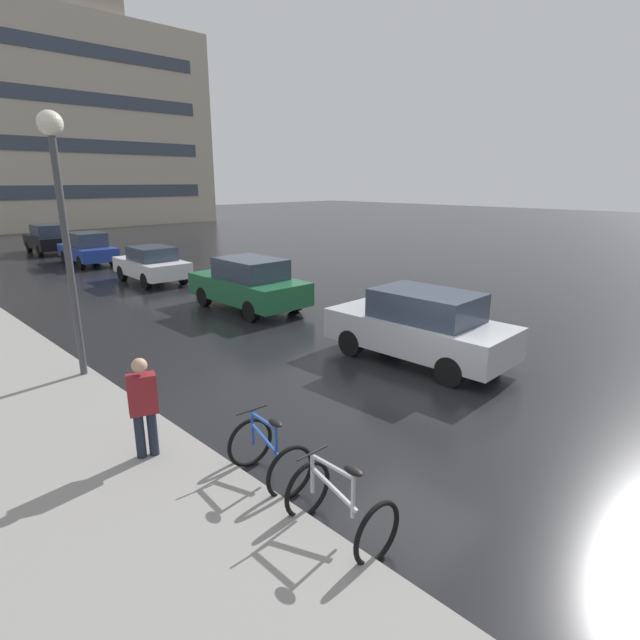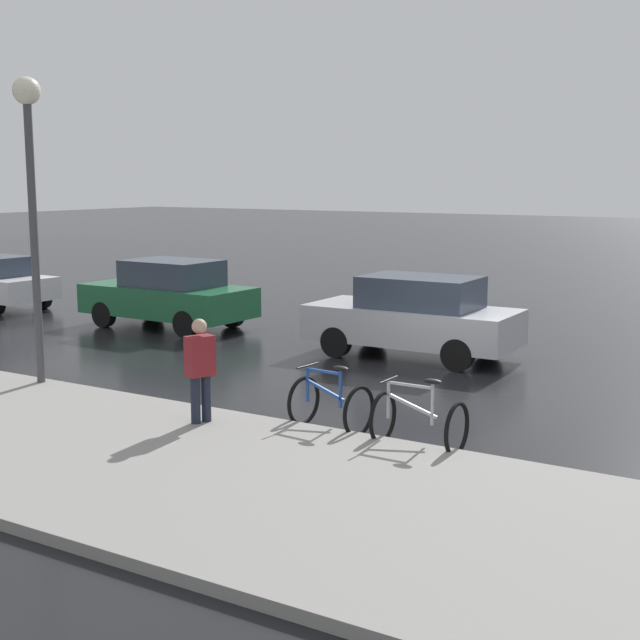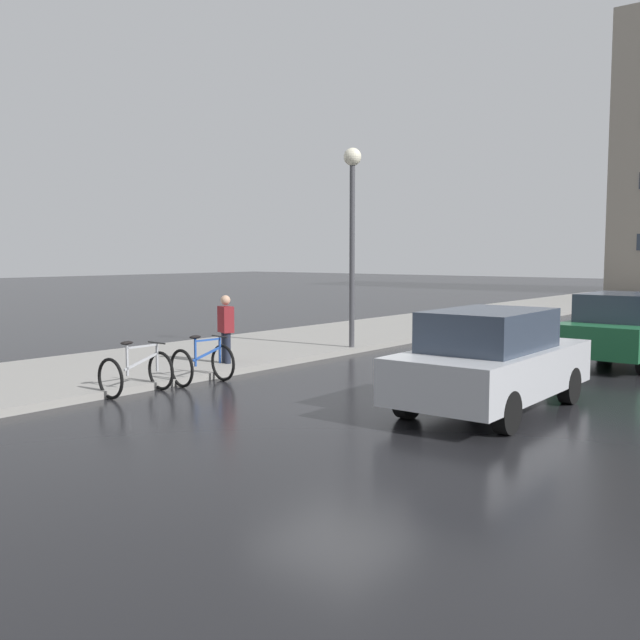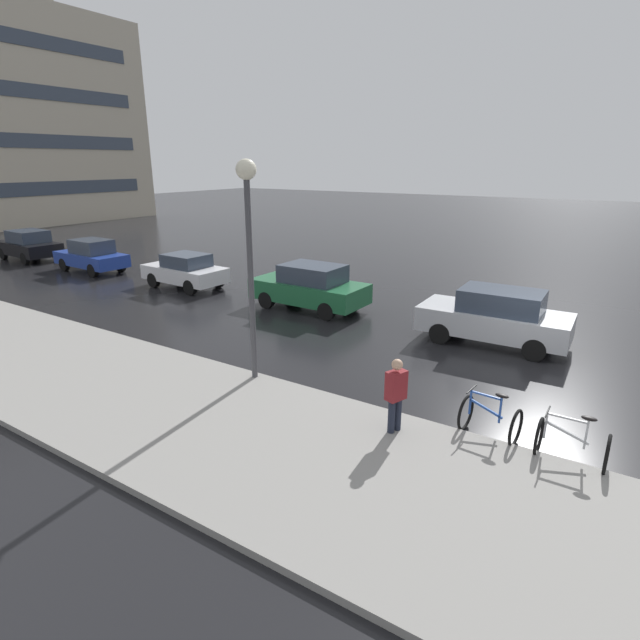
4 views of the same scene
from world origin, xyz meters
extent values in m
plane|color=black|center=(0.00, 0.00, 0.00)|extent=(140.00, 140.00, 0.00)
cube|color=gray|center=(-6.00, 10.00, 0.07)|extent=(4.80, 60.00, 0.14)
torus|color=black|center=(-3.49, -0.90, 0.38)|extent=(0.75, 0.07, 0.75)
torus|color=black|center=(-3.50, -2.01, 0.38)|extent=(0.75, 0.07, 0.75)
cube|color=#ADAFB5|center=(-3.50, -1.65, 0.66)|extent=(0.04, 0.04, 0.58)
cube|color=#ADAFB5|center=(-3.49, -0.98, 0.64)|extent=(0.04, 0.04, 0.53)
cube|color=#ADAFB5|center=(-3.50, -1.32, 0.89)|extent=(0.04, 0.67, 0.04)
cube|color=#ADAFB5|center=(-3.50, -1.34, 0.61)|extent=(0.04, 0.76, 0.27)
ellipsoid|color=black|center=(-3.50, -1.65, 0.98)|extent=(0.14, 0.26, 0.07)
cylinder|color=black|center=(-3.49, -0.98, 0.92)|extent=(0.50, 0.03, 0.03)
torus|color=black|center=(-3.31, 0.54, 0.38)|extent=(0.76, 0.13, 0.76)
torus|color=black|center=(-3.40, -0.46, 0.38)|extent=(0.76, 0.13, 0.76)
cube|color=#234CA8|center=(-3.37, -0.14, 0.66)|extent=(0.04, 0.04, 0.56)
cube|color=#234CA8|center=(-3.31, 0.46, 0.64)|extent=(0.04, 0.04, 0.53)
cube|color=#234CA8|center=(-3.34, 0.16, 0.88)|extent=(0.09, 0.60, 0.04)
cube|color=#234CA8|center=(-3.34, 0.14, 0.60)|extent=(0.10, 0.69, 0.25)
ellipsoid|color=black|center=(-3.37, -0.14, 0.97)|extent=(0.16, 0.27, 0.07)
cylinder|color=black|center=(-3.31, 0.46, 0.93)|extent=(0.50, 0.08, 0.03)
cube|color=#B2B5BA|center=(2.21, 1.42, 0.68)|extent=(1.93, 4.36, 0.73)
cube|color=#2D3847|center=(2.22, 1.25, 1.37)|extent=(1.56, 2.35, 0.64)
cylinder|color=black|center=(1.36, 2.75, 0.32)|extent=(0.23, 0.64, 0.64)
cylinder|color=black|center=(3.01, 2.78, 0.32)|extent=(0.23, 0.64, 0.64)
cylinder|color=black|center=(1.42, 0.07, 0.32)|extent=(0.23, 0.64, 0.64)
cylinder|color=black|center=(3.06, 0.10, 0.32)|extent=(0.23, 0.64, 0.64)
cube|color=#1E6038|center=(2.36, 8.19, 0.68)|extent=(2.01, 4.37, 0.72)
cube|color=#2D3847|center=(2.36, 8.02, 1.36)|extent=(1.62, 2.24, 0.64)
cylinder|color=black|center=(1.53, 9.55, 0.32)|extent=(0.23, 0.64, 0.64)
cylinder|color=black|center=(1.47, 6.87, 0.32)|extent=(0.23, 0.64, 0.64)
cylinder|color=black|center=(1.36, 13.43, 0.32)|extent=(0.25, 0.65, 0.64)
cylinder|color=#1E2333|center=(-4.45, 1.67, 0.42)|extent=(0.14, 0.14, 0.84)
cylinder|color=#1E2333|center=(-4.29, 1.61, 0.42)|extent=(0.14, 0.14, 0.84)
cube|color=maroon|center=(-4.37, 1.64, 1.13)|extent=(0.46, 0.36, 0.59)
sphere|color=tan|center=(-4.37, 1.64, 1.57)|extent=(0.22, 0.22, 0.22)
cylinder|color=#424247|center=(-3.82, 5.68, 2.46)|extent=(0.14, 0.14, 4.93)
sphere|color=#F2EACC|center=(-3.82, 5.68, 5.11)|extent=(0.46, 0.46, 0.46)
camera|label=1|loc=(-7.19, -4.86, 4.09)|focal=28.00mm
camera|label=2|loc=(-14.21, -6.49, 3.70)|focal=50.00mm
camera|label=3|loc=(7.31, -9.44, 2.58)|focal=40.00mm
camera|label=4|loc=(-12.61, -1.87, 5.28)|focal=28.00mm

